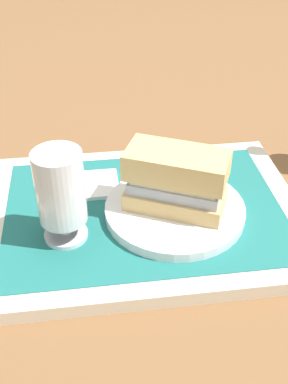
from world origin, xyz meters
The scene contains 7 objects.
ground_plane centered at (0.00, 0.00, 0.00)m, with size 3.00×3.00×0.00m, color brown.
tray centered at (0.00, 0.00, 0.01)m, with size 0.44×0.32×0.02m, color beige.
placemat centered at (0.00, 0.00, 0.02)m, with size 0.38×0.27×0.00m, color #1E6B66.
plate centered at (-0.04, 0.02, 0.03)m, with size 0.19×0.19×0.01m, color white.
sandwich centered at (-0.04, 0.02, 0.08)m, with size 0.14×0.11×0.08m.
beer_glass centered at (0.11, 0.04, 0.09)m, with size 0.06×0.06×0.12m.
napkin_folded centered at (0.08, -0.06, 0.02)m, with size 0.09×0.07×0.01m, color white.
Camera 1 is at (0.07, 0.51, 0.43)m, focal length 44.43 mm.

